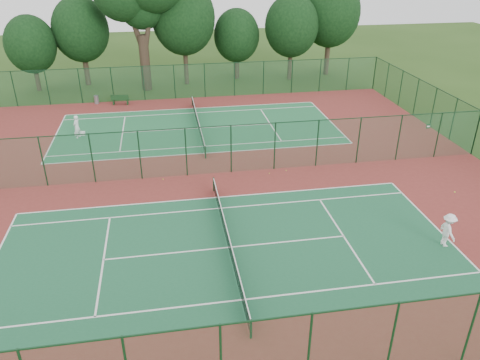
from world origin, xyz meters
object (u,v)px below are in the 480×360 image
object	(u,v)px
player_far	(77,127)
kit_bag	(80,133)
bench	(120,99)
player_near	(448,230)
trash_bin	(96,100)

from	to	relation	value
player_far	kit_bag	distance (m)	0.96
player_far	bench	size ratio (longest dim) A/B	1.07
player_near	bench	world-z (taller)	player_near
player_near	trash_bin	size ratio (longest dim) A/B	2.33
player_near	trash_bin	world-z (taller)	player_near
player_far	bench	distance (m)	8.85
player_far	trash_bin	bearing A→B (deg)	-158.77
player_near	kit_bag	xyz separation A→B (m)	(-21.25, 19.71, -0.80)
trash_bin	bench	xyz separation A→B (m)	(2.37, -0.78, 0.14)
bench	kit_bag	world-z (taller)	bench
player_far	trash_bin	size ratio (longest dim) A/B	2.33
trash_bin	kit_bag	distance (m)	8.62
player_far	bench	xyz separation A→B (m)	(2.94, 8.34, -0.41)
player_far	trash_bin	xyz separation A→B (m)	(0.57, 9.12, -0.55)
trash_bin	bench	bearing A→B (deg)	-18.21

